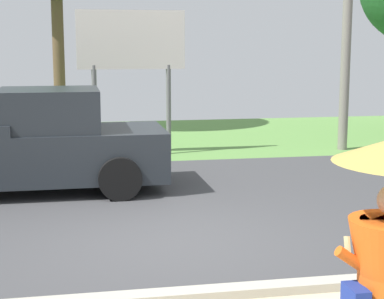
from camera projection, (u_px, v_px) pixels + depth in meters
The scene contains 4 objects.
ground_plane at pixel (150, 195), 11.45m from camera, with size 40.00×22.00×0.20m.
pickup_truck at pixel (24, 145), 11.41m from camera, with size 5.20×2.28×1.88m.
utility_pole at pixel (347, 23), 15.68m from camera, with size 1.80×0.24×6.10m.
roadside_billboard at pixel (131, 50), 14.98m from camera, with size 2.60×0.12×3.50m.
Camera 1 is at (-1.33, -8.16, 2.64)m, focal length 58.44 mm.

